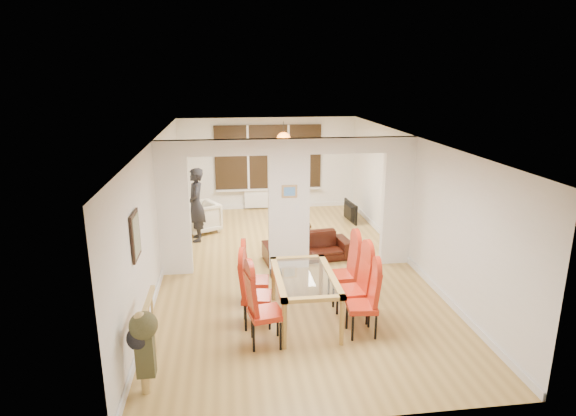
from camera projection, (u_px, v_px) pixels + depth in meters
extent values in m
cube|color=#B08B47|center=(289.00, 267.00, 9.72)|extent=(5.00, 9.00, 0.01)
cube|color=white|center=(289.00, 205.00, 9.37)|extent=(5.00, 0.18, 2.60)
cube|color=black|center=(268.00, 157.00, 13.55)|extent=(3.00, 0.08, 1.80)
cube|color=white|center=(269.00, 199.00, 13.84)|extent=(1.40, 0.08, 0.50)
sphere|color=orange|center=(284.00, 139.00, 12.33)|extent=(0.36, 0.36, 0.36)
cube|color=gray|center=(135.00, 236.00, 6.69)|extent=(0.04, 0.52, 0.67)
cube|color=#4C8CD8|center=(289.00, 191.00, 9.19)|extent=(0.30, 0.03, 0.25)
imported|color=black|center=(307.00, 247.00, 10.09)|extent=(1.90, 0.94, 0.53)
imported|color=beige|center=(201.00, 217.00, 11.80)|extent=(1.07, 1.08, 0.74)
imported|color=black|center=(196.00, 205.00, 11.06)|extent=(0.66, 0.46, 1.71)
imported|color=black|center=(347.00, 212.00, 12.68)|extent=(0.91, 0.21, 0.52)
cylinder|color=#143F19|center=(289.00, 219.00, 11.71)|extent=(0.07, 0.07, 0.29)
imported|color=#322111|center=(300.00, 222.00, 11.82)|extent=(0.23, 0.23, 0.06)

